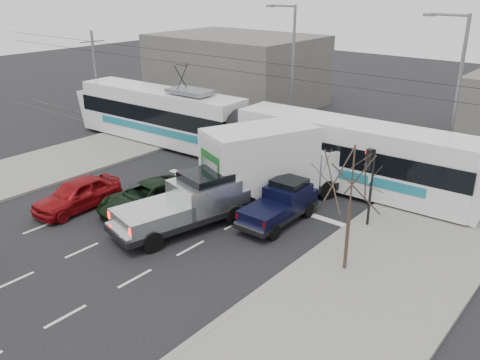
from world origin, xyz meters
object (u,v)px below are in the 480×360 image
Objects in this scene: street_lamp_near at (454,92)px; silver_pickup at (190,202)px; box_truck at (271,165)px; red_car at (77,194)px; bare_tree at (352,181)px; tram at (243,132)px; traffic_signal at (370,171)px; street_lamp_far at (291,65)px; green_car at (148,197)px; navy_pickup at (281,203)px.

silver_pickup is (-7.06, -12.47, -3.91)m from street_lamp_near.
street_lamp_near is 10.32m from box_truck.
box_truck is at bearing 42.77° from red_car.
bare_tree is 0.19× the size of tram.
box_truck is (-5.08, -0.33, -0.80)m from traffic_signal.
red_car is at bearing -103.88° from tram.
bare_tree is at bearing -8.27° from box_truck.
street_lamp_far is at bearing 120.27° from silver_pickup.
box_truck is at bearing -176.30° from traffic_signal.
street_lamp_near reaches higher than tram.
red_car reaches higher than green_car.
traffic_signal is 8.10m from silver_pickup.
box_truck is (-5.92, -7.83, -3.17)m from street_lamp_near.
street_lamp_far is at bearing 141.90° from box_truck.
traffic_signal is 0.40× the size of street_lamp_far.
traffic_signal is 13.98m from red_car.
tram is 5.32× the size of green_car.
green_car is at bearing -173.96° from bare_tree.
street_lamp_far is (-10.66, 9.50, 2.37)m from traffic_signal.
bare_tree is 17.97m from street_lamp_far.
street_lamp_far is 15.63m from silver_pickup.
street_lamp_far reaches higher than traffic_signal.
street_lamp_far is at bearing 138.28° from traffic_signal.
navy_pickup is (2.91, 3.01, -0.25)m from silver_pickup.
traffic_signal is 10.55m from green_car.
green_car is (-2.80, -0.11, -0.49)m from silver_pickup.
box_truck is at bearing 89.39° from silver_pickup.
box_truck is (5.58, -9.83, -3.17)m from street_lamp_far.
red_car is at bearing -149.63° from navy_pickup.
silver_pickup is at bearing -172.51° from bare_tree.
bare_tree is 1.11× the size of red_car.
silver_pickup is at bearing 7.50° from green_car.
box_truck is 2.60m from navy_pickup.
street_lamp_near reaches higher than traffic_signal.
green_car is at bearing -150.66° from traffic_signal.
tram is at bearing 140.58° from navy_pickup.
street_lamp_far reaches higher than box_truck.
silver_pickup is 1.37× the size of green_car.
street_lamp_near is 11.13m from navy_pickup.
green_car is at bearing 33.60° from red_car.
street_lamp_far reaches higher than red_car.
red_car is at bearing -130.98° from street_lamp_near.
street_lamp_far is 1.77× the size of green_car.
green_car is at bearing -152.16° from navy_pickup.
tram reaches higher than bare_tree.
street_lamp_near is at bearing -9.87° from street_lamp_far.
traffic_signal reaches higher than silver_pickup.
bare_tree is 1.10× the size of navy_pickup.
tram is at bearing -158.14° from street_lamp_near.
silver_pickup is (-7.35, -0.97, -2.59)m from bare_tree.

